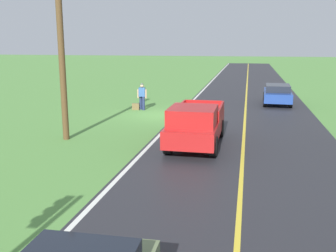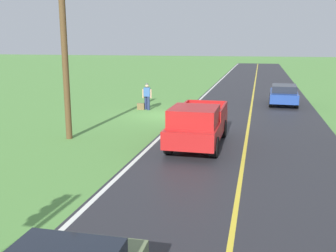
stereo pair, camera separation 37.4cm
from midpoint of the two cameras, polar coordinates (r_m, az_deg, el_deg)
name	(u,v)px [view 1 (the left image)]	position (r m, az deg, el deg)	size (l,w,h in m)	color
ground_plane	(161,115)	(23.50, -1.56, 1.58)	(200.00, 200.00, 0.00)	#568E42
road_surface	(245,119)	(22.90, 10.80, 1.09)	(8.26, 120.00, 0.00)	#28282D
lane_edge_line	(178,116)	(23.28, 1.04, 1.50)	(0.16, 117.60, 0.00)	silver
lane_centre_line	(245,118)	(22.90, 10.80, 1.10)	(0.14, 117.60, 0.00)	gold
hitchhiker_walking	(142,95)	(25.38, -4.25, 4.59)	(0.62, 0.51, 1.75)	navy
suitcase_carried	(136,107)	(25.49, -5.19, 2.86)	(0.20, 0.46, 0.42)	brown
pickup_truck_passing	(196,124)	(16.42, 3.44, 0.32)	(2.12, 5.41, 1.82)	#B21919
sedan_near_oncoming	(277,94)	(28.63, 15.43, 4.60)	(2.04, 4.46, 1.41)	navy
utility_pole_roadside	(62,54)	(17.88, -15.98, 10.10)	(0.28, 0.28, 7.65)	brown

